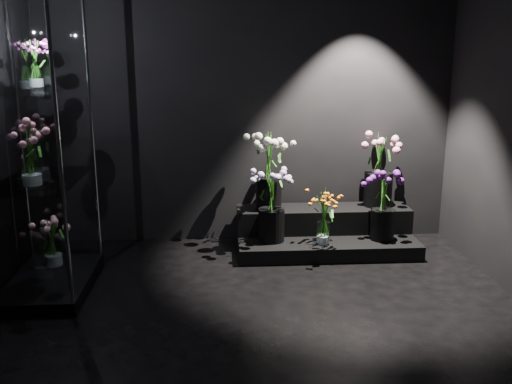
{
  "coord_description": "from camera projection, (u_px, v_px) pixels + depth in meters",
  "views": [
    {
      "loc": [
        -0.28,
        -3.55,
        1.9
      ],
      "look_at": [
        0.03,
        1.2,
        0.69
      ],
      "focal_mm": 40.0,
      "sensor_mm": 36.0,
      "label": 1
    }
  ],
  "objects": [
    {
      "name": "display_riser",
      "position": [
        325.0,
        232.0,
        5.54
      ],
      "size": [
        1.69,
        0.75,
        0.38
      ],
      "color": "black",
      "rests_on": "floor"
    },
    {
      "name": "bouquet_purple",
      "position": [
        384.0,
        202.0,
        5.29
      ],
      "size": [
        0.38,
        0.38,
        0.64
      ],
      "rotation": [
        0.0,
        0.0,
        -0.32
      ],
      "color": "black",
      "rests_on": "display_riser"
    },
    {
      "name": "bouquet_case_pink",
      "position": [
        30.0,
        153.0,
        4.15
      ],
      "size": [
        0.3,
        0.3,
        0.46
      ],
      "rotation": [
        0.0,
        0.0,
        -0.09
      ],
      "color": "white",
      "rests_on": "display_case"
    },
    {
      "name": "wall_front",
      "position": [
        317.0,
        227.0,
        1.64
      ],
      "size": [
        4.0,
        0.0,
        4.0
      ],
      "primitive_type": "plane",
      "rotation": [
        -1.57,
        0.0,
        0.0
      ],
      "color": "black",
      "rests_on": "floor"
    },
    {
      "name": "bouquet_orange_bells",
      "position": [
        324.0,
        216.0,
        5.19
      ],
      "size": [
        0.3,
        0.3,
        0.51
      ],
      "rotation": [
        0.0,
        0.0,
        -0.13
      ],
      "color": "white",
      "rests_on": "display_riser"
    },
    {
      "name": "bouquet_lilac",
      "position": [
        272.0,
        200.0,
        5.24
      ],
      "size": [
        0.39,
        0.39,
        0.69
      ],
      "rotation": [
        0.0,
        0.0,
        -0.04
      ],
      "color": "black",
      "rests_on": "display_riser"
    },
    {
      "name": "display_case",
      "position": [
        38.0,
        146.0,
        4.33
      ],
      "size": [
        0.64,
        1.06,
        2.34
      ],
      "color": "black",
      "rests_on": "floor"
    },
    {
      "name": "floor",
      "position": [
        263.0,
        332.0,
        3.92
      ],
      "size": [
        4.0,
        4.0,
        0.0
      ],
      "primitive_type": "plane",
      "color": "black",
      "rests_on": "ground"
    },
    {
      "name": "wall_back",
      "position": [
        248.0,
        100.0,
        5.51
      ],
      "size": [
        4.0,
        0.0,
        4.0
      ],
      "primitive_type": "plane",
      "rotation": [
        1.57,
        0.0,
        0.0
      ],
      "color": "black",
      "rests_on": "floor"
    },
    {
      "name": "bouquet_pink_roses",
      "position": [
        379.0,
        165.0,
        5.55
      ],
      "size": [
        0.45,
        0.45,
        0.72
      ],
      "rotation": [
        0.0,
        0.0,
        -0.2
      ],
      "color": "black",
      "rests_on": "display_riser"
    },
    {
      "name": "bouquet_case_magenta",
      "position": [
        35.0,
        63.0,
        4.36
      ],
      "size": [
        0.28,
        0.28,
        0.35
      ],
      "rotation": [
        0.0,
        0.0,
        0.3
      ],
      "color": "white",
      "rests_on": "display_case"
    },
    {
      "name": "bouquet_case_base_pink",
      "position": [
        52.0,
        239.0,
        4.77
      ],
      "size": [
        0.36,
        0.36,
        0.43
      ],
      "rotation": [
        0.0,
        0.0,
        -0.13
      ],
      "color": "white",
      "rests_on": "display_case"
    },
    {
      "name": "bouquet_cream_roses",
      "position": [
        269.0,
        166.0,
        5.42
      ],
      "size": [
        0.44,
        0.44,
        0.73
      ],
      "rotation": [
        0.0,
        0.0,
        -0.14
      ],
      "color": "black",
      "rests_on": "display_riser"
    }
  ]
}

